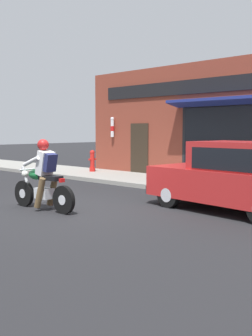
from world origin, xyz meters
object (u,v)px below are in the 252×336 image
Objects in this scene: trash_bin at (237,173)px; fire_hydrant at (92,161)px; motorcycle_with_rider at (43,181)px; car_hatchback at (233,178)px.

trash_bin is 1.11× the size of fire_hydrant.
trash_bin is at bearing -96.91° from fire_hydrant.
fire_hydrant is at bearing 38.59° from motorcycle_with_rider.
car_hatchback is 4.01× the size of trash_bin.
motorcycle_with_rider reaches higher than fire_hydrant.
car_hatchback reaches higher than trash_bin.
motorcycle_with_rider is 7.24m from fire_hydrant.
trash_bin is (2.07, 0.93, -0.13)m from car_hatchback.
car_hatchback is at bearing -155.79° from trash_bin.
car_hatchback is at bearing -110.47° from fire_hydrant.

